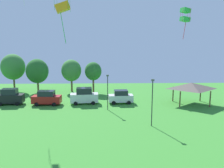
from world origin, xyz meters
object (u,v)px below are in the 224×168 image
at_px(park_pavilion, 191,86).
at_px(parked_car_second_from_left, 47,98).
at_px(light_post_0, 152,100).
at_px(parked_car_rightmost_in_row, 121,97).
at_px(parked_car_leftmost, 10,97).
at_px(treeline_tree_1, 37,71).
at_px(treeline_tree_3, 93,71).
at_px(treeline_tree_2, 71,71).
at_px(parked_car_third_from_left, 84,96).
at_px(treeline_tree_0, 13,67).
at_px(light_post_2, 108,90).
at_px(kite_flying_5, 185,15).

bearing_deg(park_pavilion, parked_car_second_from_left, 179.63).
height_order(parked_car_second_from_left, light_post_0, light_post_0).
xyz_separation_m(parked_car_rightmost_in_row, light_post_0, (3.08, -10.88, 2.19)).
bearing_deg(park_pavilion, parked_car_leftmost, 178.92).
relative_size(park_pavilion, treeline_tree_1, 0.91).
xyz_separation_m(light_post_0, treeline_tree_3, (-8.09, 19.67, 1.02)).
distance_m(parked_car_rightmost_in_row, treeline_tree_2, 14.07).
xyz_separation_m(parked_car_third_from_left, parked_car_rightmost_in_row, (6.08, 0.06, -0.19)).
height_order(parked_car_leftmost, treeline_tree_0, treeline_tree_0).
distance_m(treeline_tree_1, treeline_tree_2, 6.84).
bearing_deg(treeline_tree_1, treeline_tree_2, 2.68).
bearing_deg(parked_car_third_from_left, park_pavilion, -6.87).
xyz_separation_m(park_pavilion, light_post_2, (-13.73, -2.99, 0.01)).
bearing_deg(parked_car_rightmost_in_row, kite_flying_5, -58.43).
relative_size(kite_flying_5, light_post_0, 0.63).
distance_m(light_post_2, treeline_tree_3, 12.93).
bearing_deg(parked_car_leftmost, park_pavilion, -3.50).
height_order(parked_car_rightmost_in_row, treeline_tree_2, treeline_tree_2).
height_order(parked_car_second_from_left, light_post_2, light_post_2).
bearing_deg(light_post_0, parked_car_second_from_left, 146.08).
xyz_separation_m(light_post_0, treeline_tree_1, (-19.43, 20.39, 1.02)).
bearing_deg(light_post_0, treeline_tree_3, 112.36).
xyz_separation_m(light_post_2, treeline_tree_1, (-14.13, 13.28, 1.24)).
xyz_separation_m(parked_car_third_from_left, treeline_tree_3, (1.07, 8.85, 3.02)).
bearing_deg(light_post_2, park_pavilion, 12.29).
bearing_deg(parked_car_rightmost_in_row, light_post_2, -123.51).
relative_size(treeline_tree_0, treeline_tree_1, 1.14).
bearing_deg(park_pavilion, kite_flying_5, -116.89).
relative_size(park_pavilion, treeline_tree_2, 0.93).
bearing_deg(parked_car_third_from_left, parked_car_leftmost, 176.30).
height_order(parked_car_third_from_left, treeline_tree_0, treeline_tree_0).
bearing_deg(parked_car_second_from_left, light_post_0, -31.28).
distance_m(kite_flying_5, parked_car_leftmost, 29.47).
bearing_deg(treeline_tree_0, parked_car_third_from_left, -34.68).
bearing_deg(light_post_0, light_post_2, 126.77).
bearing_deg(parked_car_rightmost_in_row, treeline_tree_2, 131.14).
xyz_separation_m(parked_car_leftmost, treeline_tree_0, (-3.36, 10.91, 3.77)).
bearing_deg(treeline_tree_3, light_post_0, -67.64).
relative_size(light_post_0, treeline_tree_0, 0.75).
xyz_separation_m(parked_car_third_from_left, light_post_2, (3.85, -3.72, 1.78)).
bearing_deg(treeline_tree_0, treeline_tree_3, -6.50).
height_order(park_pavilion, treeline_tree_1, treeline_tree_1).
height_order(treeline_tree_1, treeline_tree_3, treeline_tree_1).
xyz_separation_m(park_pavilion, treeline_tree_2, (-21.03, 10.61, 1.31)).
distance_m(parked_car_second_from_left, light_post_2, 10.59).
bearing_deg(parked_car_third_from_left, treeline_tree_2, 104.73).
bearing_deg(treeline_tree_2, parked_car_rightmost_in_row, -45.87).
distance_m(parked_car_third_from_left, treeline_tree_0, 19.24).
distance_m(parked_car_rightmost_in_row, treeline_tree_0, 24.41).
relative_size(parked_car_rightmost_in_row, treeline_tree_2, 0.62).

